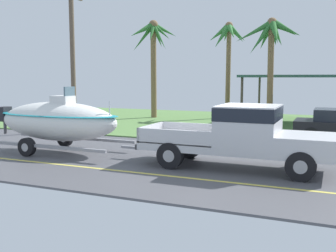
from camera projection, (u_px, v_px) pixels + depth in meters
name	position (u px, v px, depth m)	size (l,w,h in m)	color
ground	(264.00, 132.00, 19.94)	(36.00, 22.00, 0.11)	#4C4C51
pickup_truck_towing	(247.00, 134.00, 11.72)	(5.90, 1.99, 1.91)	silver
boat_on_trailer	(58.00, 121.00, 14.40)	(6.28, 2.33, 2.40)	gray
carport_awning	(316.00, 77.00, 22.54)	(7.82, 5.86, 2.86)	#4C4238
palm_tree_near_left	(153.00, 44.00, 25.90)	(2.91, 2.91, 6.43)	brown
palm_tree_near_right	(228.00, 43.00, 25.66)	(2.58, 3.37, 6.29)	brown
palm_tree_mid	(271.00, 41.00, 19.72)	(3.21, 2.91, 5.67)	brown
utility_pole	(73.00, 56.00, 19.77)	(0.24, 1.80, 7.27)	brown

